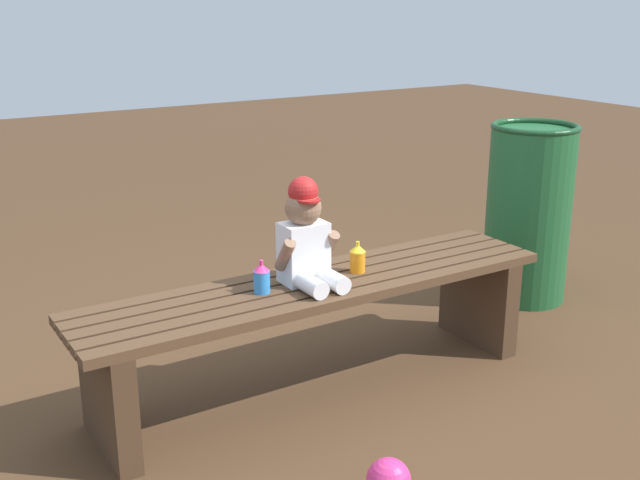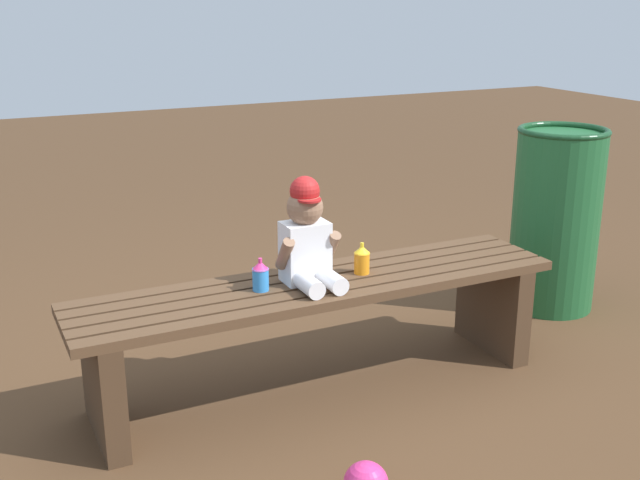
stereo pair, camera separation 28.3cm
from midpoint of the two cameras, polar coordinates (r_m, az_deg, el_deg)
The scene contains 7 objects.
ground_plane at distance 3.13m, azimuth -2.74°, elevation -10.80°, with size 16.00×16.00×0.00m, color #4C331E.
park_bench at distance 2.99m, azimuth -2.83°, elevation -5.53°, with size 1.90×0.42×0.45m.
child_figure at distance 2.87m, azimuth -3.86°, elevation 0.12°, with size 0.23×0.27×0.40m.
sippy_cup_left at distance 2.83m, azimuth -7.17°, elevation -2.79°, with size 0.06×0.06×0.12m.
sippy_cup_right at distance 3.02m, azimuth 0.09°, elevation -1.34°, with size 0.06×0.06×0.12m.
toy_ball at distance 2.48m, azimuth 1.65°, elevation -17.28°, with size 0.14×0.14×0.14m, color #E5337F.
trash_bin at distance 3.97m, azimuth 13.07°, elevation 1.96°, with size 0.43×0.43×0.89m.
Camera 1 is at (-1.45, -2.35, 1.48)m, focal length 43.69 mm.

